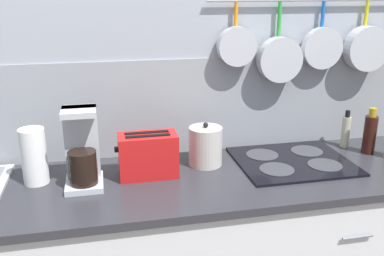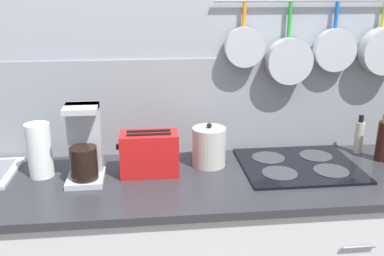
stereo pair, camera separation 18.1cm
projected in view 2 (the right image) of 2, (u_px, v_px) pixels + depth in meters
name	position (u px, v px, depth m)	size (l,w,h in m)	color
wall_back	(187.00, 78.00, 2.10)	(7.20, 0.16, 2.60)	#999EA8
countertop	(193.00, 182.00, 1.89)	(2.58, 0.64, 0.03)	#2D2D33
paper_towel_roll	(39.00, 150.00, 1.87)	(0.11, 0.11, 0.24)	white
coffee_maker	(84.00, 149.00, 1.84)	(0.15, 0.18, 0.33)	#B7BABF
toaster	(149.00, 154.00, 1.90)	(0.27, 0.13, 0.20)	red
kettle	(209.00, 147.00, 2.00)	(0.16, 0.16, 0.21)	beige
cooktop	(298.00, 165.00, 2.00)	(0.53, 0.46, 0.01)	black
bottle_vinegar	(359.00, 136.00, 2.15)	(0.04, 0.04, 0.20)	#BFB799
bottle_sesame_oil	(383.00, 140.00, 2.05)	(0.06, 0.06, 0.24)	#33140F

